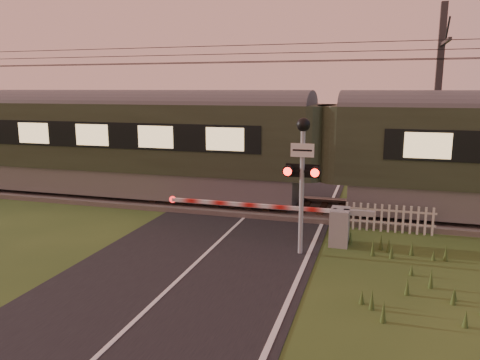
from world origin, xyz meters
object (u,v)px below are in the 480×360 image
(boom_gate, at_px, (330,224))
(catenary_mast, at_px, (437,104))
(train, at_px, (325,149))
(crossing_signal, at_px, (302,162))
(picket_fence, at_px, (389,218))

(boom_gate, distance_m, catenary_mast, 7.47)
(train, distance_m, crossing_signal, 4.71)
(train, height_order, picket_fence, train)
(crossing_signal, bearing_deg, catenary_mast, 60.08)
(boom_gate, xyz_separation_m, picket_fence, (1.70, 1.67, -0.15))
(picket_fence, bearing_deg, catenary_mast, 68.74)
(catenary_mast, bearing_deg, crossing_signal, -119.92)
(train, height_order, catenary_mast, catenary_mast)
(train, relative_size, boom_gate, 6.92)
(catenary_mast, bearing_deg, picket_fence, -111.26)
(crossing_signal, bearing_deg, boom_gate, 59.02)
(crossing_signal, height_order, catenary_mast, catenary_mast)
(crossing_signal, relative_size, picket_fence, 1.32)
(boom_gate, bearing_deg, picket_fence, 44.43)
(crossing_signal, xyz_separation_m, catenary_mast, (3.99, 6.94, 1.37))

